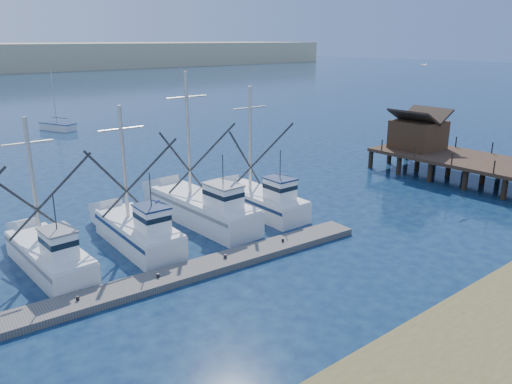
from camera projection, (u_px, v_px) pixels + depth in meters
ground at (373, 280)px, 25.66m from camera, size 500.00×500.00×0.00m
floating_dock at (140, 286)px, 24.63m from camera, size 27.71×3.67×0.37m
timber_pier at (452, 148)px, 44.13m from camera, size 7.00×20.00×8.00m
trawler_fleet at (114, 237)px, 28.59m from camera, size 27.41×9.38×9.89m
sailboat_near at (58, 127)px, 67.38m from camera, size 3.70×5.47×8.10m
flying_gull at (422, 65)px, 40.69m from camera, size 1.16×0.21×0.21m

